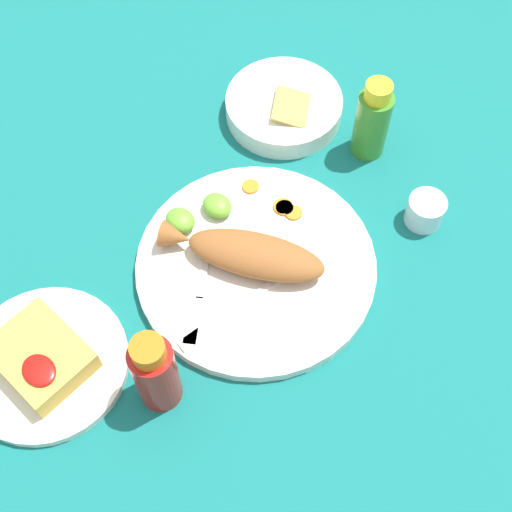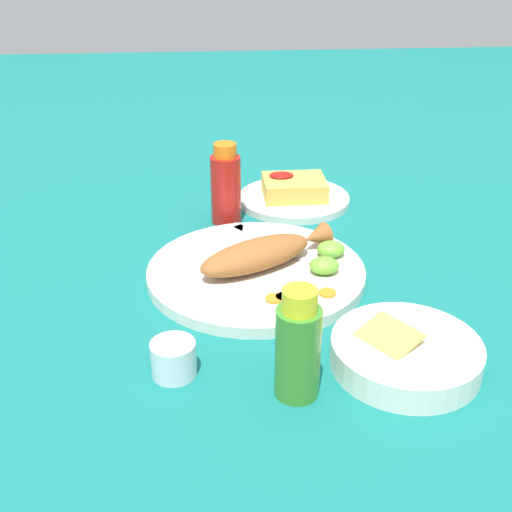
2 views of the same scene
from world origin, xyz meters
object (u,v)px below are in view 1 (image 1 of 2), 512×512
(hot_sauce_bottle_red, at_px, (155,372))
(main_plate, at_px, (256,266))
(fork_near, at_px, (229,314))
(fork_far, at_px, (200,293))
(hot_sauce_bottle_green, at_px, (372,121))
(guacamole_bowl, at_px, (284,106))
(salt_cup, at_px, (425,212))
(fried_fish, at_px, (248,253))
(side_plate_fries, at_px, (46,363))

(hot_sauce_bottle_red, bearing_deg, main_plate, 99.49)
(fork_near, relative_size, hot_sauce_bottle_red, 1.24)
(fork_far, relative_size, hot_sauce_bottle_green, 1.12)
(main_plate, relative_size, guacamole_bowl, 1.81)
(salt_cup, distance_m, guacamole_bowl, 0.29)
(hot_sauce_bottle_red, relative_size, guacamole_bowl, 0.80)
(hot_sauce_bottle_red, bearing_deg, fork_far, 114.46)
(fried_fish, xyz_separation_m, hot_sauce_bottle_green, (-0.01, 0.29, 0.03))
(fork_far, relative_size, salt_cup, 2.81)
(fork_far, distance_m, guacamole_bowl, 0.36)
(fork_near, height_order, side_plate_fries, fork_near)
(fried_fish, height_order, hot_sauce_bottle_green, hot_sauce_bottle_green)
(fried_fish, distance_m, fork_near, 0.09)
(hot_sauce_bottle_red, bearing_deg, fork_near, 93.46)
(hot_sauce_bottle_red, distance_m, side_plate_fries, 0.17)
(fork_far, distance_m, hot_sauce_bottle_green, 0.37)
(fork_far, relative_size, hot_sauce_bottle_red, 1.05)
(hot_sauce_bottle_green, bearing_deg, guacamole_bowl, -164.68)
(fork_near, height_order, salt_cup, salt_cup)
(fork_near, xyz_separation_m, hot_sauce_bottle_green, (-0.05, 0.36, 0.05))
(guacamole_bowl, bearing_deg, hot_sauce_bottle_red, -66.18)
(hot_sauce_bottle_red, height_order, salt_cup, hot_sauce_bottle_red)
(side_plate_fries, bearing_deg, main_plate, 71.10)
(salt_cup, height_order, guacamole_bowl, guacamole_bowl)
(main_plate, xyz_separation_m, guacamole_bowl, (-0.17, 0.24, 0.01))
(main_plate, relative_size, hot_sauce_bottle_green, 2.42)
(fork_far, xyz_separation_m, guacamole_bowl, (-0.14, 0.33, 0.00))
(main_plate, distance_m, fork_near, 0.09)
(fork_near, height_order, hot_sauce_bottle_green, hot_sauce_bottle_green)
(main_plate, relative_size, fork_near, 1.83)
(hot_sauce_bottle_green, relative_size, guacamole_bowl, 0.75)
(side_plate_fries, bearing_deg, fork_near, 58.70)
(fork_near, height_order, hot_sauce_bottle_red, hot_sauce_bottle_red)
(hot_sauce_bottle_green, height_order, salt_cup, hot_sauce_bottle_green)
(fried_fish, distance_m, hot_sauce_bottle_red, 0.22)
(hot_sauce_bottle_green, height_order, side_plate_fries, hot_sauce_bottle_green)
(fork_far, height_order, hot_sauce_bottle_green, hot_sauce_bottle_green)
(fried_fish, xyz_separation_m, fork_far, (-0.01, -0.08, -0.02))
(fork_near, distance_m, guacamole_bowl, 0.38)
(main_plate, bearing_deg, fried_fish, -151.56)
(hot_sauce_bottle_green, relative_size, side_plate_fries, 0.64)
(salt_cup, bearing_deg, main_plate, -117.58)
(main_plate, height_order, hot_sauce_bottle_green, hot_sauce_bottle_green)
(hot_sauce_bottle_red, distance_m, hot_sauce_bottle_green, 0.50)
(fork_far, distance_m, hot_sauce_bottle_red, 0.15)
(fried_fish, distance_m, salt_cup, 0.27)
(fried_fish, bearing_deg, salt_cup, 32.59)
(fork_near, relative_size, hot_sauce_bottle_green, 1.32)
(fork_near, xyz_separation_m, hot_sauce_bottle_red, (0.01, -0.13, 0.05))
(hot_sauce_bottle_green, bearing_deg, fried_fish, -87.32)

